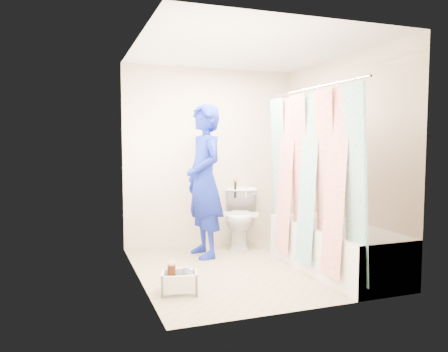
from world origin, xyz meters
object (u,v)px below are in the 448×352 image
object	(u,v)px
toilet	(241,218)
cleaning_caddy	(181,283)
plumber	(204,181)
bathtub	(335,247)

from	to	relation	value
toilet	cleaning_caddy	world-z (taller)	toilet
plumber	cleaning_caddy	size ratio (longest dim) A/B	4.81
cleaning_caddy	toilet	bearing A→B (deg)	66.43
plumber	cleaning_caddy	distance (m)	1.57
bathtub	toilet	distance (m)	1.49
bathtub	toilet	size ratio (longest dim) A/B	2.25
bathtub	cleaning_caddy	bearing A→B (deg)	-176.16
bathtub	plumber	world-z (taller)	plumber
toilet	plumber	distance (m)	0.87
bathtub	toilet	xyz separation A→B (m)	(-0.55, 1.38, 0.12)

